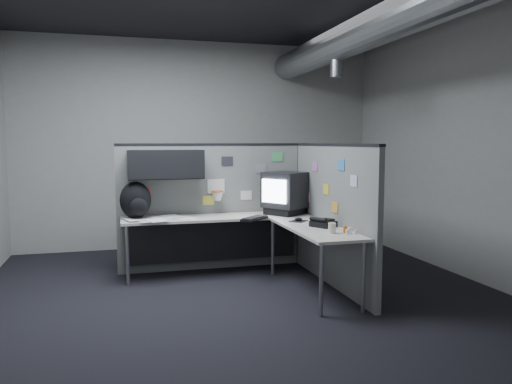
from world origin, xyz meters
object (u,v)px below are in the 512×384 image
object	(u,v)px
keyboard	(254,218)
phone	(323,223)
backpack	(136,201)
desk	(241,229)
monitor	(286,193)

from	to	relation	value
keyboard	phone	bearing A→B (deg)	-47.56
backpack	desk	bearing A→B (deg)	-6.39
monitor	phone	world-z (taller)	monitor
phone	desk	bearing A→B (deg)	113.75
keyboard	phone	distance (m)	0.89
desk	monitor	distance (m)	0.79
phone	monitor	bearing A→B (deg)	75.06
monitor	phone	xyz separation A→B (m)	(0.08, -1.01, -0.24)
monitor	backpack	xyz separation A→B (m)	(-1.86, 0.08, -0.06)
keyboard	phone	world-z (taller)	phone
desk	phone	bearing A→B (deg)	-46.78
keyboard	desk	bearing A→B (deg)	144.70
monitor	phone	distance (m)	1.04
monitor	backpack	size ratio (longest dim) A/B	1.45
desk	monitor	size ratio (longest dim) A/B	3.54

